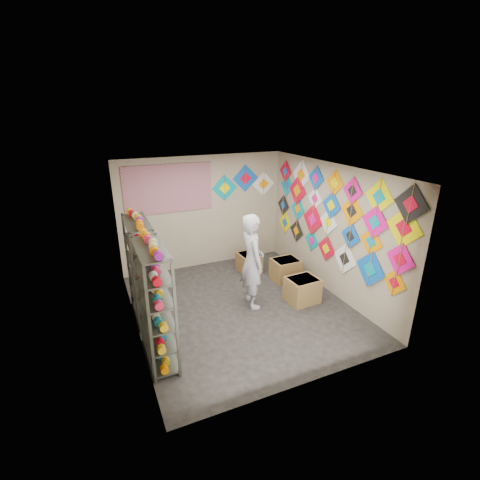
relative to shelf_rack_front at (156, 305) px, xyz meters
name	(u,v)px	position (x,y,z in m)	size (l,w,h in m)	color
ground	(241,307)	(1.78, 0.85, -0.95)	(4.50, 4.50, 0.00)	black
room_walls	(242,228)	(1.78, 0.85, 0.69)	(4.50, 4.50, 4.50)	tan
shelf_rack_front	(156,305)	(0.00, 0.00, 0.00)	(0.40, 1.10, 1.90)	#4C5147
shelf_rack_back	(142,270)	(0.00, 1.30, 0.00)	(0.40, 1.10, 1.90)	#4C5147
string_spools	(147,281)	(0.00, 0.65, 0.10)	(0.12, 2.36, 0.12)	#E9264F
kite_wall_display	(332,216)	(3.76, 0.79, 0.71)	(0.06, 4.29, 2.08)	#FF9200
back_wall_kites	(244,183)	(2.85, 3.09, 1.02)	(1.68, 0.02, 0.85)	#0097AD
poster	(169,189)	(0.98, 3.08, 1.05)	(2.00, 0.01, 1.10)	#774BA4
shopkeeper	(252,261)	(2.01, 0.86, -0.01)	(0.52, 0.73, 1.89)	silver
carton_a	(302,290)	(3.00, 0.55, -0.70)	(0.61, 0.51, 0.51)	brown
carton_b	(286,270)	(3.19, 1.53, -0.70)	(0.60, 0.49, 0.49)	brown
carton_c	(249,263)	(2.60, 2.24, -0.72)	(0.48, 0.53, 0.46)	brown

